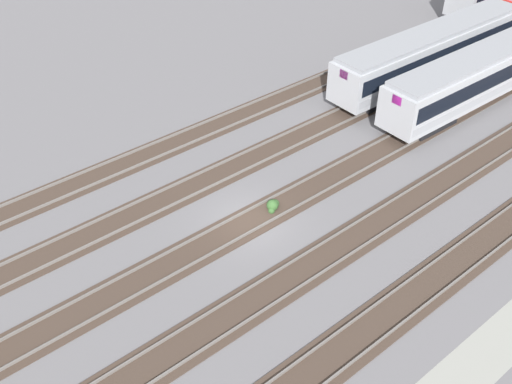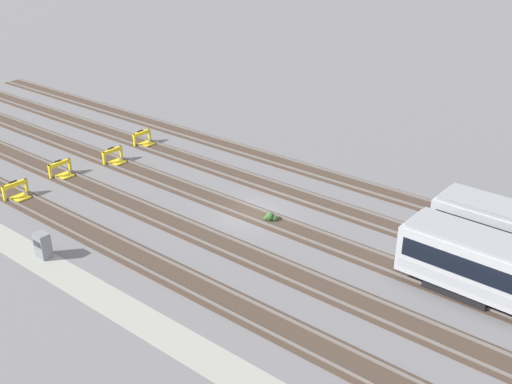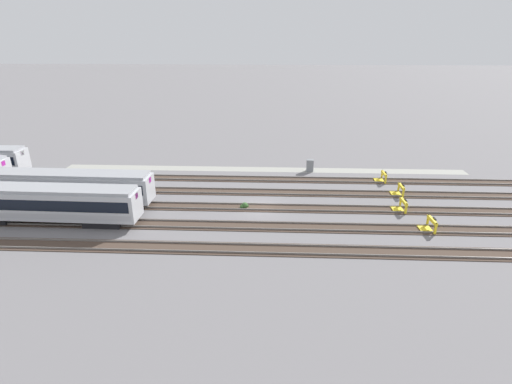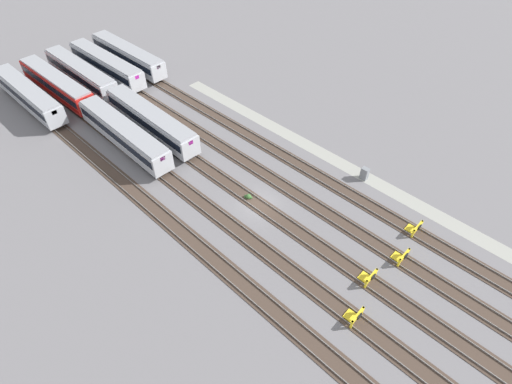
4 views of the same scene
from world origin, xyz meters
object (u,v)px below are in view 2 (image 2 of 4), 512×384
(bumper_stop_middle_track, at_px, (115,157))
(bumper_stop_near_inner_track, at_px, (62,170))
(electrical_cabinet, at_px, (43,245))
(weed_clump, at_px, (271,217))
(bumper_stop_nearest_track, at_px, (17,192))
(bumper_stop_far_inner_track, at_px, (144,139))

(bumper_stop_middle_track, bearing_deg, bumper_stop_near_inner_track, -103.27)
(electrical_cabinet, bearing_deg, weed_clump, 57.45)
(bumper_stop_nearest_track, relative_size, bumper_stop_near_inner_track, 1.00)
(bumper_stop_far_inner_track, bearing_deg, bumper_stop_nearest_track, -85.06)
(bumper_stop_far_inner_track, height_order, electrical_cabinet, electrical_cabinet)
(bumper_stop_near_inner_track, relative_size, weed_clump, 2.17)
(bumper_stop_near_inner_track, height_order, bumper_stop_far_inner_track, same)
(bumper_stop_nearest_track, height_order, bumper_stop_middle_track, same)
(electrical_cabinet, bearing_deg, bumper_stop_far_inner_track, 120.37)
(bumper_stop_near_inner_track, distance_m, bumper_stop_middle_track, 4.51)
(bumper_stop_near_inner_track, height_order, weed_clump, bumper_stop_near_inner_track)
(electrical_cabinet, height_order, weed_clump, electrical_cabinet)
(bumper_stop_far_inner_track, relative_size, electrical_cabinet, 1.25)
(bumper_stop_far_inner_track, distance_m, electrical_cabinet, 19.34)
(electrical_cabinet, relative_size, weed_clump, 1.74)
(bumper_stop_near_inner_track, height_order, electrical_cabinet, electrical_cabinet)
(bumper_stop_near_inner_track, relative_size, bumper_stop_far_inner_track, 1.00)
(bumper_stop_far_inner_track, bearing_deg, bumper_stop_middle_track, -73.11)
(bumper_stop_nearest_track, distance_m, electrical_cabinet, 9.33)
(bumper_stop_near_inner_track, distance_m, weed_clump, 17.92)
(electrical_cabinet, bearing_deg, bumper_stop_near_inner_track, 140.17)
(bumper_stop_near_inner_track, xyz_separation_m, bumper_stop_middle_track, (1.04, 4.39, 0.00))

